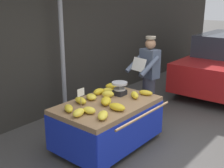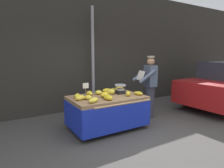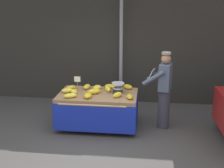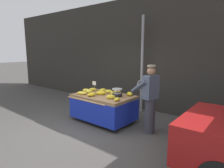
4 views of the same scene
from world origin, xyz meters
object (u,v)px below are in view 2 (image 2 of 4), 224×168
at_px(weighing_scale, 120,89).
at_px(banana_bunch_9, 89,93).
at_px(banana_bunch_1, 113,91).
at_px(banana_bunch_7, 99,92).
at_px(banana_bunch_4, 108,97).
at_px(vendor_person, 150,86).
at_px(banana_bunch_0, 105,94).
at_px(banana_bunch_5, 77,96).
at_px(banana_bunch_12, 138,93).
at_px(price_sign, 86,87).
at_px(banana_bunch_13, 120,89).
at_px(banana_cart, 107,105).
at_px(banana_bunch_3, 107,91).
at_px(banana_bunch_6, 94,100).
at_px(banana_bunch_10, 88,97).
at_px(banana_bunch_8, 128,93).
at_px(banana_bunch_11, 111,92).
at_px(street_pole, 93,60).
at_px(banana_bunch_2, 80,98).

xyz_separation_m(weighing_scale, banana_bunch_9, (-0.75, 0.22, -0.06)).
relative_size(banana_bunch_1, banana_bunch_7, 0.98).
height_order(banana_bunch_4, vendor_person, vendor_person).
height_order(banana_bunch_0, banana_bunch_5, banana_bunch_0).
bearing_deg(banana_bunch_12, price_sign, 161.85).
bearing_deg(price_sign, banana_bunch_13, 15.13).
relative_size(banana_cart, banana_bunch_3, 7.24).
distance_m(banana_bunch_0, banana_bunch_6, 0.56).
bearing_deg(banana_bunch_10, banana_bunch_8, -7.94).
distance_m(banana_bunch_0, banana_bunch_11, 0.34).
height_order(banana_bunch_6, banana_bunch_9, banana_bunch_9).
xyz_separation_m(banana_bunch_8, banana_bunch_12, (0.26, -0.06, -0.01)).
distance_m(banana_bunch_4, banana_bunch_6, 0.37).
xyz_separation_m(banana_bunch_9, banana_bunch_10, (-0.20, -0.39, -0.00)).
distance_m(banana_bunch_7, banana_bunch_12, 0.98).
height_order(street_pole, banana_bunch_7, street_pole).
bearing_deg(banana_bunch_10, banana_bunch_12, -8.92).
xyz_separation_m(banana_bunch_5, banana_bunch_10, (0.14, -0.30, 0.00)).
bearing_deg(vendor_person, banana_bunch_0, -173.99).
height_order(price_sign, banana_bunch_6, price_sign).
xyz_separation_m(price_sign, banana_bunch_1, (0.83, 0.15, -0.19)).
xyz_separation_m(banana_cart, banana_bunch_7, (-0.07, 0.31, 0.26)).
height_order(banana_bunch_7, banana_bunch_10, banana_bunch_7).
xyz_separation_m(street_pole, banana_bunch_1, (-0.02, -1.23, -0.74)).
distance_m(street_pole, banana_bunch_12, 1.96).
distance_m(banana_bunch_2, banana_bunch_11, 0.91).
distance_m(banana_bunch_13, vendor_person, 0.86).
bearing_deg(price_sign, banana_bunch_10, -98.66).
distance_m(price_sign, banana_bunch_12, 1.28).
xyz_separation_m(banana_bunch_3, banana_bunch_11, (-0.01, -0.22, 0.00)).
relative_size(street_pole, banana_bunch_10, 14.78).
distance_m(banana_bunch_3, banana_bunch_10, 0.86).
relative_size(banana_bunch_5, banana_bunch_9, 1.00).
distance_m(banana_bunch_6, banana_bunch_8, 1.00).
distance_m(banana_bunch_1, banana_bunch_9, 0.65).
distance_m(banana_bunch_8, banana_bunch_9, 0.94).
relative_size(banana_cart, banana_bunch_5, 6.82).
xyz_separation_m(banana_cart, price_sign, (-0.48, 0.12, 0.45)).
bearing_deg(banana_bunch_11, weighing_scale, -16.53).
xyz_separation_m(banana_bunch_6, banana_bunch_10, (0.01, 0.28, 0.00)).
bearing_deg(weighing_scale, banana_bunch_0, -166.16).
bearing_deg(vendor_person, banana_cart, -174.90).
relative_size(banana_bunch_0, banana_bunch_2, 1.22).
xyz_separation_m(banana_cart, vendor_person, (1.44, 0.13, 0.30)).
bearing_deg(banana_bunch_2, banana_bunch_4, -28.65).
bearing_deg(banana_bunch_5, banana_cart, -18.06).
relative_size(banana_bunch_0, banana_bunch_6, 1.03).
bearing_deg(banana_bunch_0, banana_bunch_4, -105.85).
xyz_separation_m(weighing_scale, banana_bunch_10, (-0.95, -0.18, -0.07)).
height_order(banana_bunch_2, banana_bunch_9, same).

